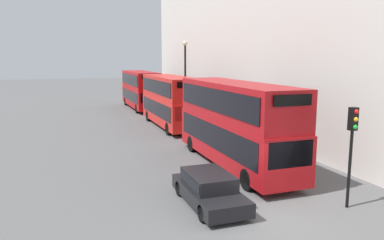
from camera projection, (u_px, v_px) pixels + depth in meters
name	position (u px, v px, depth m)	size (l,w,h in m)	color
ground_plane	(271.00, 216.00, 14.15)	(200.00, 200.00, 0.00)	#5B5B5B
bus_leading	(235.00, 121.00, 20.37)	(2.59, 10.71, 4.61)	#A80F14
bus_second_in_queue	(170.00, 99.00, 32.12)	(2.59, 10.11, 4.35)	red
bus_third_in_queue	(140.00, 88.00, 43.59)	(2.59, 10.40, 4.31)	#B20C0F
car_dark_sedan	(209.00, 188.00, 15.18)	(1.84, 4.36, 1.33)	black
traffic_light	(352.00, 136.00, 14.50)	(0.30, 0.36, 4.05)	black
street_lamp	(185.00, 73.00, 34.06)	(0.44, 0.44, 7.42)	black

